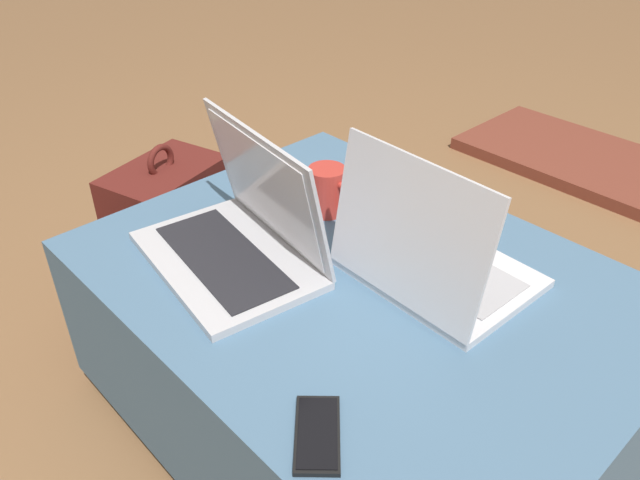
{
  "coord_description": "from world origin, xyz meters",
  "views": [
    {
      "loc": [
        0.63,
        -0.69,
        1.11
      ],
      "look_at": [
        -0.05,
        -0.06,
        0.48
      ],
      "focal_mm": 35.0,
      "sensor_mm": 36.0,
      "label": 1
    }
  ],
  "objects_px": {
    "laptop_far": "(430,259)",
    "backpack": "(169,234)",
    "coffee_mug": "(328,191)",
    "laptop_near": "(240,234)",
    "cell_phone": "(318,434)"
  },
  "relations": [
    {
      "from": "laptop_near",
      "to": "coffee_mug",
      "type": "relative_size",
      "value": 3.35
    },
    {
      "from": "laptop_near",
      "to": "laptop_far",
      "type": "height_order",
      "value": "laptop_far"
    },
    {
      "from": "laptop_far",
      "to": "backpack",
      "type": "relative_size",
      "value": 0.73
    },
    {
      "from": "laptop_far",
      "to": "coffee_mug",
      "type": "distance_m",
      "value": 0.31
    },
    {
      "from": "laptop_near",
      "to": "cell_phone",
      "type": "distance_m",
      "value": 0.45
    },
    {
      "from": "laptop_near",
      "to": "coffee_mug",
      "type": "distance_m",
      "value": 0.24
    },
    {
      "from": "laptop_far",
      "to": "backpack",
      "type": "xyz_separation_m",
      "value": [
        -0.77,
        -0.1,
        -0.27
      ]
    },
    {
      "from": "cell_phone",
      "to": "coffee_mug",
      "type": "bearing_deg",
      "value": -91.27
    },
    {
      "from": "laptop_near",
      "to": "coffee_mug",
      "type": "height_order",
      "value": "laptop_near"
    },
    {
      "from": "laptop_far",
      "to": "cell_phone",
      "type": "relative_size",
      "value": 2.4
    },
    {
      "from": "backpack",
      "to": "coffee_mug",
      "type": "distance_m",
      "value": 0.56
    },
    {
      "from": "cell_phone",
      "to": "backpack",
      "type": "distance_m",
      "value": 0.96
    },
    {
      "from": "coffee_mug",
      "to": "laptop_near",
      "type": "bearing_deg",
      "value": -88.24
    },
    {
      "from": "laptop_far",
      "to": "coffee_mug",
      "type": "height_order",
      "value": "laptop_far"
    },
    {
      "from": "laptop_near",
      "to": "backpack",
      "type": "height_order",
      "value": "laptop_near"
    }
  ]
}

